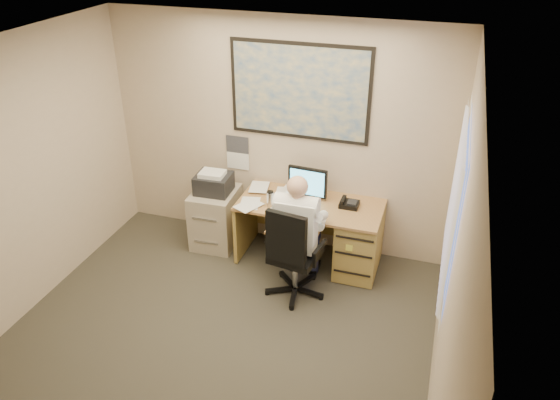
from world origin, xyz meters
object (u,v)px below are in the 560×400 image
(desk, at_px, (338,231))
(person, at_px, (297,236))
(filing_cabinet, at_px, (216,213))
(office_chair, at_px, (295,270))

(desk, distance_m, person, 0.73)
(desk, xyz_separation_m, filing_cabinet, (-1.50, 0.00, -0.03))
(filing_cabinet, relative_size, person, 0.71)
(office_chair, bearing_deg, filing_cabinet, 158.19)
(desk, height_order, office_chair, desk)
(desk, xyz_separation_m, office_chair, (-0.30, -0.69, -0.13))
(office_chair, distance_m, person, 0.37)
(desk, height_order, filing_cabinet, desk)
(office_chair, relative_size, person, 0.80)
(desk, bearing_deg, filing_cabinet, 179.94)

